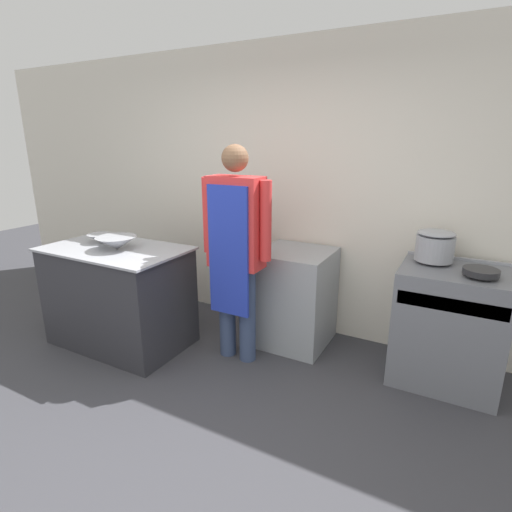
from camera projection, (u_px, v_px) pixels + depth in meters
The scene contains 10 objects.
ground_plane at pixel (141, 465), 2.34m from camera, with size 14.00×14.00×0.00m, color #38383D.
wall_back at pixel (294, 192), 3.80m from camera, with size 8.00×0.05×2.70m.
prep_counter at pixel (119, 296), 3.65m from camera, with size 1.27×0.77×0.91m.
stove at pixel (448, 326), 3.06m from camera, with size 0.76×0.62×0.93m.
fridge_unit at pixel (294, 297), 3.66m from camera, with size 0.63×0.64×0.88m.
person_cook at pixel (236, 243), 3.22m from camera, with size 0.62×0.24×1.80m.
mixing_bowl at pixel (117, 243), 3.46m from camera, with size 0.35×0.35×0.11m.
small_bowl at pixel (100, 238), 3.69m from camera, with size 0.23×0.23×0.08m.
stock_pot at pixel (435, 245), 3.06m from camera, with size 0.28×0.28×0.24m.
saute_pan at pixel (481, 272), 2.76m from camera, with size 0.24×0.24×0.04m.
Camera 1 is at (1.50, -1.35, 1.84)m, focal length 28.00 mm.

